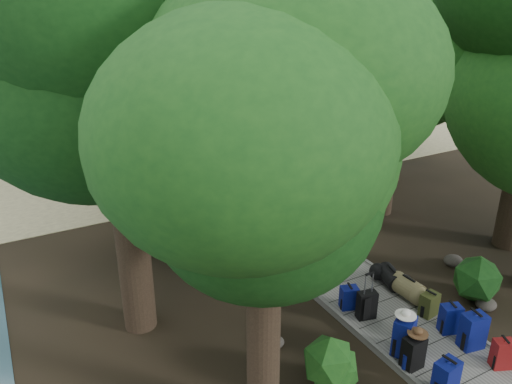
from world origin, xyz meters
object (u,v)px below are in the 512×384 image
backpack_right_a (503,353)px  kayak (89,160)px  backpack_right_b (473,329)px  duffel_right_black (391,277)px  backpack_left_a (446,377)px  backpack_right_c (450,317)px  backpack_left_c (404,334)px  lone_suitcase_on_sand (203,158)px  sun_lounger (261,142)px  backpack_left_b (413,351)px  duffel_right_khaki (408,288)px  backpack_left_d (349,296)px  backpack_right_d (429,303)px  suitcase_on_boardwalk (367,305)px

backpack_right_a → kayak: 15.59m
backpack_right_b → duffel_right_black: size_ratio=1.17×
backpack_left_a → backpack_right_c: size_ratio=1.18×
backpack_left_c → kayak: 14.21m
lone_suitcase_on_sand → sun_lounger: lone_suitcase_on_sand is taller
backpack_left_a → backpack_left_c: 1.13m
backpack_left_b → duffel_right_khaki: backpack_left_b is taller
backpack_right_a → lone_suitcase_on_sand: (-0.37, 12.59, -0.04)m
backpack_left_d → kayak: size_ratio=0.19×
backpack_left_a → sun_lounger: bearing=65.8°
backpack_left_a → kayak: 15.28m
backpack_left_b → backpack_right_a: bearing=-30.4°
lone_suitcase_on_sand → backpack_right_d: bearing=-92.0°
backpack_left_d → lone_suitcase_on_sand: size_ratio=0.75×
backpack_left_d → sun_lounger: 11.50m
backpack_left_d → backpack_right_c: backpack_right_c is taller
backpack_left_c → duffel_right_khaki: backpack_left_c is taller
backpack_left_d → suitcase_on_boardwalk: 0.45m
backpack_right_d → sun_lounger: bearing=68.7°
backpack_right_b → duffel_right_black: backpack_right_b is taller
backpack_right_c → lone_suitcase_on_sand: backpack_right_c is taller
backpack_left_a → lone_suitcase_on_sand: 12.64m
kayak → backpack_right_d: bearing=-94.3°
backpack_right_b → kayak: (-4.08, 14.42, -0.35)m
backpack_right_a → backpack_right_b: bearing=115.9°
backpack_left_b → duffel_right_khaki: size_ratio=1.03×
backpack_right_b → suitcase_on_boardwalk: 1.99m
backpack_right_a → sun_lounger: 13.77m
kayak → sun_lounger: size_ratio=1.45×
backpack_right_b → backpack_right_c: backpack_right_b is taller
duffel_right_black → sun_lounger: 10.90m
backpack_right_a → backpack_left_a: bearing=-156.2°
sun_lounger → duffel_right_black: bearing=-111.4°
backpack_left_c → backpack_left_d: backpack_left_c is taller
backpack_left_a → backpack_right_b: 1.53m
suitcase_on_boardwalk → lone_suitcase_on_sand: size_ratio=0.82×
backpack_right_d → sun_lounger: backpack_right_d is taller
backpack_right_a → backpack_right_c: (-0.03, 1.13, 0.02)m
backpack_left_d → backpack_right_d: size_ratio=0.98×
backpack_left_b → backpack_right_b: size_ratio=0.88×
kayak → lone_suitcase_on_sand: bearing=-54.8°
backpack_right_d → kayak: size_ratio=0.19×
sun_lounger → backpack_right_d: bearing=-110.4°
backpack_right_c → suitcase_on_boardwalk: size_ratio=1.08×
backpack_left_c → duffel_right_khaki: size_ratio=1.23×
suitcase_on_boardwalk → backpack_right_d: bearing=-11.1°
lone_suitcase_on_sand → backpack_right_a: bearing=-92.4°
sun_lounger → backpack_left_c: bearing=-115.4°
duffel_right_black → suitcase_on_boardwalk: 1.43m
backpack_right_c → duffel_right_black: size_ratio=0.97×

